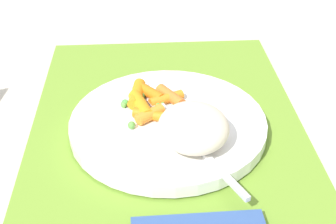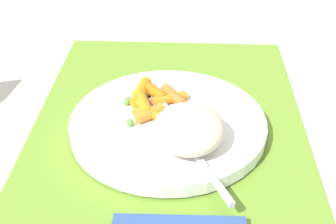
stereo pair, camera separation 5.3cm
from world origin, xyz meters
TOP-DOWN VIEW (x-y plane):
  - ground_plane at (0.00, 0.00)m, footprint 2.40×2.40m
  - placemat at (0.00, 0.00)m, footprint 0.50×0.34m
  - plate at (0.00, 0.00)m, footprint 0.24×0.24m
  - rice_mound at (-0.05, -0.03)m, footprint 0.09×0.08m
  - carrot_portion at (0.03, 0.02)m, footprint 0.09×0.07m
  - pea_scatter at (0.03, 0.03)m, footprint 0.09×0.06m
  - fork at (-0.03, -0.02)m, footprint 0.19×0.10m

SIDE VIEW (x-z plane):
  - ground_plane at x=0.00m, z-range 0.00..0.00m
  - placemat at x=0.00m, z-range 0.00..0.01m
  - plate at x=0.00m, z-range 0.01..0.02m
  - fork at x=-0.03m, z-range 0.02..0.03m
  - pea_scatter at x=0.03m, z-range 0.02..0.03m
  - carrot_portion at x=0.03m, z-range 0.02..0.04m
  - rice_mound at x=-0.05m, z-range 0.02..0.06m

